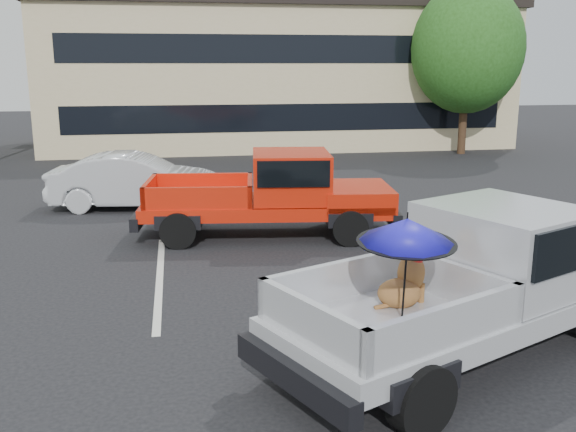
% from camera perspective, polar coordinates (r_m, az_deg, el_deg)
% --- Properties ---
extents(ground, '(90.00, 90.00, 0.00)m').
position_cam_1_polar(ground, '(9.88, 6.27, -8.23)').
color(ground, black).
rests_on(ground, ground).
extents(stripe_left, '(0.12, 5.00, 0.01)m').
position_cam_1_polar(stripe_left, '(11.41, -11.34, -5.41)').
color(stripe_left, silver).
rests_on(stripe_left, ground).
extents(stripe_right, '(0.12, 5.00, 0.01)m').
position_cam_1_polar(stripe_right, '(12.71, 16.85, -3.77)').
color(stripe_right, silver).
rests_on(stripe_right, ground).
extents(motel_building, '(20.40, 8.40, 6.30)m').
position_cam_1_polar(motel_building, '(30.16, -1.13, 12.58)').
color(motel_building, '#CAB786').
rests_on(motel_building, ground).
extents(tree_right, '(4.46, 4.46, 6.78)m').
position_cam_1_polar(tree_right, '(27.41, 15.66, 14.12)').
color(tree_right, '#332114').
rests_on(tree_right, ground).
extents(tree_back, '(4.68, 4.68, 7.11)m').
position_cam_1_polar(tree_back, '(33.93, 4.96, 14.66)').
color(tree_back, '#332114').
rests_on(tree_back, ground).
extents(silver_pickup, '(5.99, 4.17, 2.06)m').
position_cam_1_polar(silver_pickup, '(8.57, 17.53, -4.75)').
color(silver_pickup, black).
rests_on(silver_pickup, ground).
extents(red_pickup, '(5.69, 2.54, 1.81)m').
position_cam_1_polar(red_pickup, '(13.71, -0.43, 2.29)').
color(red_pickup, black).
rests_on(red_pickup, ground).
extents(silver_sedan, '(4.43, 2.01, 1.41)m').
position_cam_1_polar(silver_sedan, '(16.90, -13.38, 3.06)').
color(silver_sedan, silver).
rests_on(silver_sedan, ground).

